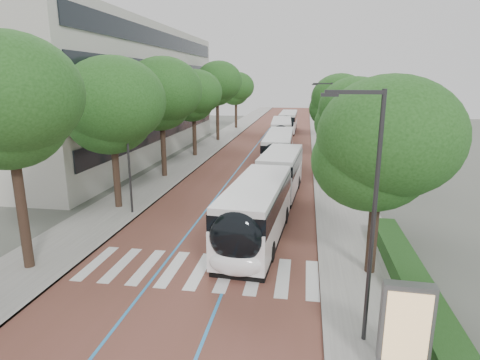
# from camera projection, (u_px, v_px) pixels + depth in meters

# --- Properties ---
(ground) EXTENTS (160.00, 160.00, 0.00)m
(ground) POSITION_uv_depth(u_px,v_px,m) (189.00, 281.00, 17.09)
(ground) COLOR #51544C
(ground) RESTS_ON ground
(road) EXTENTS (11.00, 140.00, 0.02)m
(road) POSITION_uv_depth(u_px,v_px,m) (271.00, 142.00, 55.37)
(road) COLOR brown
(road) RESTS_ON ground
(sidewalk_left) EXTENTS (4.00, 140.00, 0.12)m
(sidewalk_left) POSITION_uv_depth(u_px,v_px,m) (218.00, 140.00, 56.53)
(sidewalk_left) COLOR gray
(sidewalk_left) RESTS_ON ground
(sidewalk_right) EXTENTS (4.00, 140.00, 0.12)m
(sidewalk_right) POSITION_uv_depth(u_px,v_px,m) (326.00, 143.00, 54.18)
(sidewalk_right) COLOR gray
(sidewalk_right) RESTS_ON ground
(kerb_left) EXTENTS (0.20, 140.00, 0.14)m
(kerb_left) POSITION_uv_depth(u_px,v_px,m) (231.00, 140.00, 56.24)
(kerb_left) COLOR gray
(kerb_left) RESTS_ON ground
(kerb_right) EXTENTS (0.20, 140.00, 0.14)m
(kerb_right) POSITION_uv_depth(u_px,v_px,m) (312.00, 142.00, 54.48)
(kerb_right) COLOR gray
(kerb_right) RESTS_ON ground
(zebra_crossing) EXTENTS (10.55, 3.60, 0.01)m
(zebra_crossing) POSITION_uv_depth(u_px,v_px,m) (200.00, 271.00, 18.01)
(zebra_crossing) COLOR silver
(zebra_crossing) RESTS_ON ground
(lane_line_left) EXTENTS (0.12, 126.00, 0.01)m
(lane_line_left) POSITION_uv_depth(u_px,v_px,m) (259.00, 141.00, 55.62)
(lane_line_left) COLOR #267BC0
(lane_line_left) RESTS_ON road
(lane_line_right) EXTENTS (0.12, 126.00, 0.01)m
(lane_line_right) POSITION_uv_depth(u_px,v_px,m) (283.00, 142.00, 55.12)
(lane_line_right) COLOR #267BC0
(lane_line_right) RESTS_ON road
(office_building) EXTENTS (18.11, 40.00, 14.00)m
(office_building) POSITION_uv_depth(u_px,v_px,m) (91.00, 92.00, 45.23)
(office_building) COLOR #BBB9AE
(office_building) RESTS_ON ground
(hedge) EXTENTS (1.20, 14.00, 0.80)m
(hedge) POSITION_uv_depth(u_px,v_px,m) (415.00, 288.00, 15.53)
(hedge) COLOR #1C3F16
(hedge) RESTS_ON sidewalk_right
(streetlight_near) EXTENTS (1.82, 0.20, 8.00)m
(streetlight_near) POSITION_uv_depth(u_px,v_px,m) (369.00, 201.00, 12.00)
(streetlight_near) COLOR #2C2D2F
(streetlight_near) RESTS_ON sidewalk_right
(streetlight_far) EXTENTS (1.82, 0.20, 8.00)m
(streetlight_far) POSITION_uv_depth(u_px,v_px,m) (328.00, 120.00, 35.93)
(streetlight_far) COLOR #2C2D2F
(streetlight_far) RESTS_ON sidewalk_right
(lamp_post_left) EXTENTS (0.14, 0.14, 8.00)m
(lamp_post_left) POSITION_uv_depth(u_px,v_px,m) (128.00, 150.00, 24.70)
(lamp_post_left) COLOR #2C2D2F
(lamp_post_left) RESTS_ON sidewalk_left
(trees_left) EXTENTS (6.49, 60.82, 10.27)m
(trees_left) POSITION_uv_depth(u_px,v_px,m) (183.00, 95.00, 39.80)
(trees_left) COLOR black
(trees_left) RESTS_ON ground
(trees_right) EXTENTS (5.82, 47.50, 8.41)m
(trees_right) POSITION_uv_depth(u_px,v_px,m) (342.00, 111.00, 34.57)
(trees_right) COLOR black
(trees_right) RESTS_ON ground
(lead_bus) EXTENTS (3.78, 18.52, 3.20)m
(lead_bus) POSITION_uv_depth(u_px,v_px,m) (269.00, 192.00, 24.61)
(lead_bus) COLOR black
(lead_bus) RESTS_ON ground
(bus_queued_0) EXTENTS (2.65, 12.42, 3.20)m
(bus_queued_0) POSITION_uv_depth(u_px,v_px,m) (279.00, 150.00, 39.49)
(bus_queued_0) COLOR white
(bus_queued_0) RESTS_ON ground
(bus_queued_1) EXTENTS (3.11, 12.50, 3.20)m
(bus_queued_1) POSITION_uv_depth(u_px,v_px,m) (281.00, 132.00, 52.82)
(bus_queued_1) COLOR white
(bus_queued_1) RESTS_ON ground
(bus_queued_2) EXTENTS (2.61, 12.41, 3.20)m
(bus_queued_2) POSITION_uv_depth(u_px,v_px,m) (288.00, 122.00, 65.31)
(bus_queued_2) COLOR white
(bus_queued_2) RESTS_ON ground
(ad_panel) EXTENTS (1.40, 0.56, 2.88)m
(ad_panel) POSITION_uv_depth(u_px,v_px,m) (405.00, 329.00, 11.13)
(ad_panel) COLOR #59595B
(ad_panel) RESTS_ON sidewalk_right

